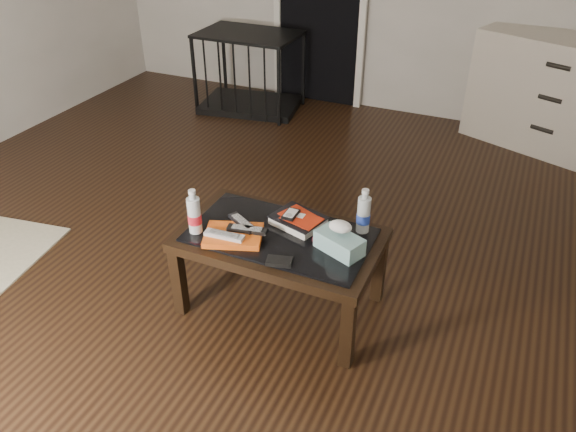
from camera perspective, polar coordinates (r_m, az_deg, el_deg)
name	(u,v)px	position (r m, az deg, el deg)	size (l,w,h in m)	color
ground	(235,237)	(3.61, -5.39, -2.14)	(5.00, 5.00, 0.00)	black
coffee_table	(280,244)	(2.84, -0.80, -2.90)	(1.00, 0.60, 0.46)	black
dresser	(550,94)	(5.05, 25.10, 11.17)	(1.30, 0.91, 0.90)	beige
pet_crate	(250,84)	(5.47, -3.88, 13.20)	(0.99, 0.74, 0.71)	black
magazines	(233,235)	(2.78, -5.56, -1.97)	(0.28, 0.21, 0.03)	orange
remote_silver	(224,235)	(2.74, -6.51, -1.94)	(0.20, 0.05, 0.02)	#BBBBC0
remote_black_front	(247,229)	(2.77, -4.18, -1.35)	(0.20, 0.05, 0.02)	black
remote_black_back	(243,222)	(2.82, -4.64, -0.66)	(0.20, 0.05, 0.02)	black
textbook	(298,220)	(2.86, 1.04, -0.45)	(0.25, 0.20, 0.05)	black
dvd_mailers	(300,216)	(2.85, 1.19, 0.01)	(0.19, 0.14, 0.01)	#B3230B
ipod	(291,214)	(2.85, 0.28, 0.19)	(0.06, 0.10, 0.02)	black
flip_phone	(322,241)	(2.74, 3.45, -2.58)	(0.09, 0.05, 0.02)	black
wallet	(279,261)	(2.60, -0.89, -4.63)	(0.12, 0.07, 0.02)	black
water_bottle_left	(194,211)	(2.80, -9.54, 0.49)	(0.07, 0.07, 0.24)	silver
water_bottle_right	(364,211)	(2.79, 7.71, 0.54)	(0.07, 0.07, 0.24)	silver
tissue_box	(339,243)	(2.67, 5.24, -2.76)	(0.23, 0.12, 0.09)	teal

